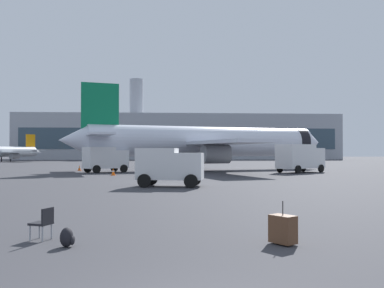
{
  "coord_description": "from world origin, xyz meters",
  "views": [
    {
      "loc": [
        -0.28,
        -5.72,
        2.34
      ],
      "look_at": [
        2.08,
        29.3,
        3.0
      ],
      "focal_mm": 39.8,
      "sensor_mm": 36.0,
      "label": 1
    }
  ],
  "objects": [
    {
      "name": "airplane_at_gate",
      "position": [
        4.99,
        48.76,
        3.66
      ],
      "size": [
        35.16,
        32.06,
        10.5
      ],
      "color": "silver",
      "rests_on": "ground"
    },
    {
      "name": "airplane_taxiing",
      "position": [
        -38.75,
        98.57,
        2.39
      ],
      "size": [
        19.7,
        21.32,
        6.88
      ],
      "color": "silver",
      "rests_on": "ground"
    },
    {
      "name": "service_truck",
      "position": [
        -6.88,
        43.21,
        1.61
      ],
      "size": [
        5.21,
        4.52,
        2.9
      ],
      "color": "white",
      "rests_on": "ground"
    },
    {
      "name": "fuel_truck",
      "position": [
        15.22,
        41.6,
        1.77
      ],
      "size": [
        6.3,
        5.38,
        3.2
      ],
      "color": "white",
      "rests_on": "ground"
    },
    {
      "name": "cargo_van",
      "position": [
        0.12,
        23.07,
        1.45
      ],
      "size": [
        4.7,
        3.03,
        2.6
      ],
      "color": "white",
      "rests_on": "ground"
    },
    {
      "name": "safety_cone_near",
      "position": [
        -5.26,
        37.13,
        0.37
      ],
      "size": [
        0.44,
        0.44,
        0.74
      ],
      "color": "#F2590C",
      "rests_on": "ground"
    },
    {
      "name": "safety_cone_mid",
      "position": [
        -10.76,
        48.33,
        0.34
      ],
      "size": [
        0.44,
        0.44,
        0.69
      ],
      "color": "#F2590C",
      "rests_on": "ground"
    },
    {
      "name": "safety_cone_far",
      "position": [
        3.05,
        58.27,
        0.41
      ],
      "size": [
        0.44,
        0.44,
        0.83
      ],
      "color": "#F2590C",
      "rests_on": "ground"
    },
    {
      "name": "safety_cone_outer",
      "position": [
        -4.14,
        56.22,
        0.37
      ],
      "size": [
        0.44,
        0.44,
        0.76
      ],
      "color": "#F2590C",
      "rests_on": "ground"
    },
    {
      "name": "rolling_suitcase",
      "position": [
        2.75,
        4.91,
        0.39
      ],
      "size": [
        0.69,
        0.75,
        1.1
      ],
      "color": "brown",
      "rests_on": "ground"
    },
    {
      "name": "traveller_backpack",
      "position": [
        -2.64,
        4.98,
        0.23
      ],
      "size": [
        0.36,
        0.4,
        0.48
      ],
      "color": "black",
      "rests_on": "ground"
    },
    {
      "name": "gate_chair",
      "position": [
        -3.46,
        5.84,
        0.5
      ],
      "size": [
        0.62,
        0.62,
        0.86
      ],
      "color": "black",
      "rests_on": "ground"
    },
    {
      "name": "terminal_building",
      "position": [
        4.81,
        134.05,
        7.19
      ],
      "size": [
        101.06,
        22.37,
        26.2
      ],
      "color": "#9EA3AD",
      "rests_on": "ground"
    }
  ]
}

